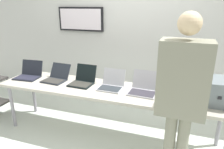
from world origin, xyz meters
The scene contains 11 objects.
ground centered at (0.00, 0.00, -0.02)m, with size 8.00×8.00×0.04m, color silver.
back_wall centered at (-0.02, 1.13, 1.25)m, with size 8.00×0.11×2.49m.
workbench centered at (0.00, 0.00, 0.69)m, with size 3.17×0.70×0.74m.
equipment_box centered at (1.35, 0.02, 0.88)m, with size 0.37×0.41×0.29m.
laptop_station_0 centered at (-1.34, 0.04, 0.80)m, with size 0.38×0.35×0.25m.
laptop_station_1 centered at (-0.86, 0.06, 0.79)m, with size 0.35×0.39×0.23m.
laptop_station_2 centered at (-0.41, 0.06, 0.80)m, with size 0.33×0.36×0.26m.
laptop_station_3 centered at (0.04, 0.05, 0.79)m, with size 0.33×0.33×0.24m.
laptop_station_4 centered at (0.48, 0.04, 0.80)m, with size 0.37×0.37×0.26m.
laptop_station_5 centered at (0.92, 0.06, 0.79)m, with size 0.33×0.33×0.24m.
person centered at (0.95, -0.62, 1.09)m, with size 0.45×0.60×1.79m.
Camera 1 is at (0.91, -2.48, 1.84)m, focal length 33.34 mm.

